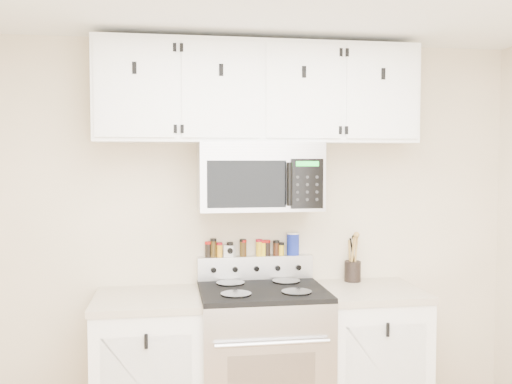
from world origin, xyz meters
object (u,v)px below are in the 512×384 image
salt_canister (293,244)px  range (262,362)px  utensil_crock (353,270)px  microwave (259,176)px

salt_canister → range: bearing=-132.0°
range → utensil_crock: size_ratio=3.46×
utensil_crock → range: bearing=-160.4°
range → microwave: size_ratio=1.45×
microwave → utensil_crock: size_ratio=2.39×
utensil_crock → microwave: bearing=-170.8°
salt_canister → utensil_crock: bearing=-7.2°
range → salt_canister: bearing=48.0°
salt_canister → microwave: bearing=-148.4°
range → salt_canister: salt_canister is taller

